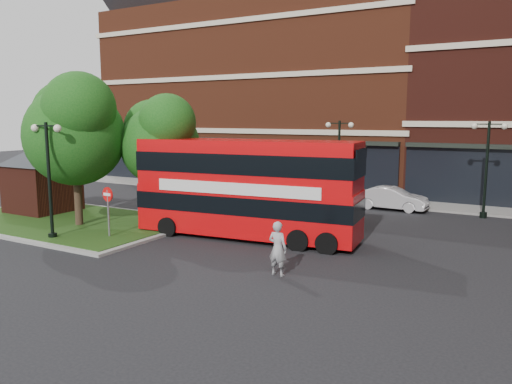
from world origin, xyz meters
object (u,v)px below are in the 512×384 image
Objects in this scene: car_silver at (293,186)px; bus at (246,182)px; woman at (278,248)px; car_white at (392,198)px.

bus is at bearing -157.78° from car_silver.
car_white is (0.20, 13.81, -0.27)m from woman.
woman is (3.56, -3.97, -1.53)m from bus.
car_silver is 1.07× the size of car_white.
bus is 5.43× the size of woman.
bus is 10.69m from car_white.
woman is at bearing -179.64° from car_white.
car_white is at bearing -95.48° from car_silver.
woman is 0.46× the size of car_white.
bus reaches higher than car_white.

